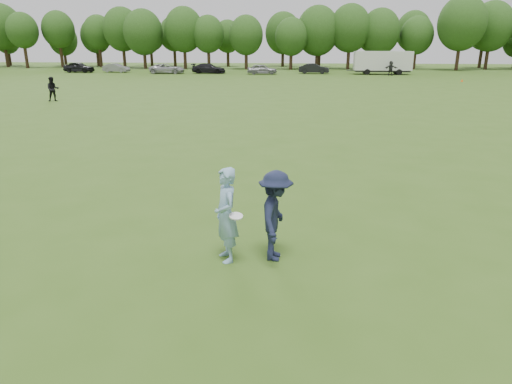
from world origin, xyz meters
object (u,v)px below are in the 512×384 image
Objects in this scene: car_a at (79,67)px; car_e at (262,69)px; cargo_trailer at (382,62)px; player_far_a at (53,89)px; car_c at (167,69)px; car_b at (116,68)px; player_far_d at (391,68)px; car_d at (209,68)px; car_f at (314,69)px; field_cone at (462,80)px; defender at (276,216)px; thrower at (226,215)px.

car_e is at bearing -85.56° from car_a.
cargo_trailer is (17.09, 1.62, 1.05)m from car_e.
player_far_a is at bearing -130.12° from cargo_trailer.
car_a is 0.90× the size of car_c.
player_far_a is at bearing -157.67° from car_b.
player_far_a is 0.20× the size of cargo_trailer.
car_b is 22.81m from car_e.
car_e is at bearing 167.08° from player_far_d.
car_c is at bearing -177.80° from cargo_trailer.
car_d is (-25.93, 2.25, -0.26)m from player_far_d.
player_far_a is 0.35× the size of car_c.
player_far_d reaches higher than car_f.
car_d reaches higher than car_b.
player_far_a is 45.15m from player_far_d.
car_d is at bearing -83.00° from car_a.
player_far_d is 12.01m from field_cone.
car_f is at bearing 175.55° from cargo_trailer.
defender is 0.46× the size of car_b.
thrower is 1.05× the size of player_far_a.
car_d is 25.16m from cargo_trailer.
car_c is 6.10m from car_d.
car_a is 1.08× the size of car_e.
field_cone is (24.24, -11.06, -0.58)m from car_e.
car_e is 0.97× the size of car_f.
car_f is at bearing -83.97° from car_d.
defender is 67.50m from car_b.
car_a is at bearing 91.65° from car_d.
cargo_trailer is at bearing 97.43° from player_far_d.
defender is 0.42× the size of car_f.
car_c is (14.16, -1.15, -0.07)m from car_a.
thrower is 0.98m from defender.
car_a reaches higher than car_e.
defender is at bearing -111.38° from field_cone.
car_a reaches higher than field_cone.
car_e is at bearing 113.29° from car_f.
field_cone is at bearing -122.98° from car_f.
player_far_d reaches higher than car_c.
player_far_d is at bearing -72.53° from cargo_trailer.
cargo_trailer reaches higher than defender.
player_far_a is at bearing -171.28° from thrower.
thrower is 30.59m from player_far_a.
car_f is (1.97, 61.32, -0.19)m from defender.
cargo_trailer reaches higher than thrower.
player_far_d is at bearing -97.03° from car_e.
car_d is at bearing -179.39° from cargo_trailer.
car_d is at bearing 165.79° from thrower.
field_cone is (46.92, -13.45, -0.51)m from car_b.
defender is 61.80m from car_d.
thrower reaches higher than defender.
player_far_d is 6.51× the size of field_cone.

